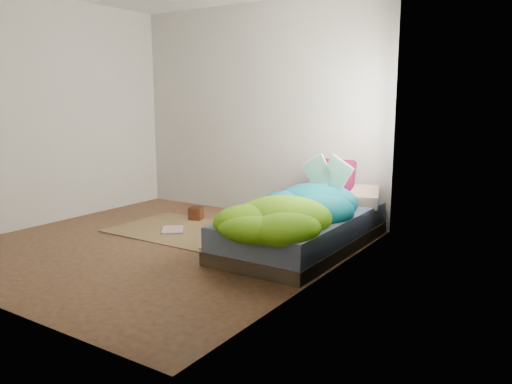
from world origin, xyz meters
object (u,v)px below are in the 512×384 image
bed (303,230)px  pillow_magenta (333,180)px  floor_book_a (162,230)px  floor_book_b (216,232)px  wooden_box (196,213)px  open_book (327,162)px

bed → pillow_magenta: size_ratio=4.45×
floor_book_a → bed: bearing=-25.9°
pillow_magenta → floor_book_b: pillow_magenta is taller
wooden_box → bed: bearing=-10.1°
wooden_box → floor_book_b: bearing=-32.8°
pillow_magenta → bed: bearing=-94.8°
wooden_box → floor_book_a: (0.05, -0.64, -0.06)m
bed → wooden_box: (-1.61, 0.29, -0.08)m
bed → pillow_magenta: pillow_magenta is taller
bed → floor_book_b: bed is taller
floor_book_b → wooden_box: bearing=158.2°
bed → open_book: open_book is taller
bed → pillow_magenta: 0.85m
open_book → wooden_box: 1.85m
pillow_magenta → open_book: open_book is taller
pillow_magenta → floor_book_b: 1.40m
floor_book_a → floor_book_b: bearing=-14.6°
pillow_magenta → floor_book_a: bearing=-151.6°
open_book → pillow_magenta: bearing=108.2°
open_book → floor_book_a: 1.94m
floor_book_a → floor_book_b: (0.56, 0.25, 0.00)m
bed → floor_book_a: size_ratio=6.31×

